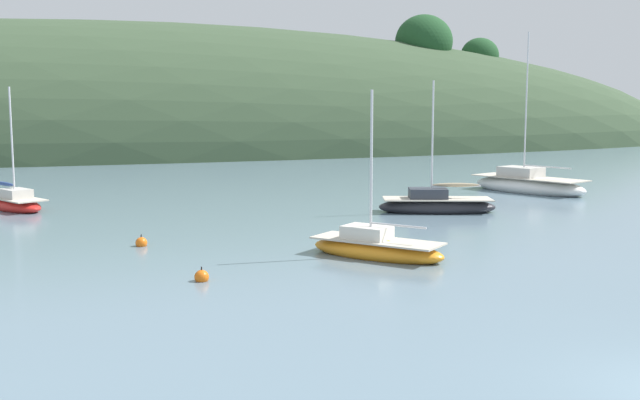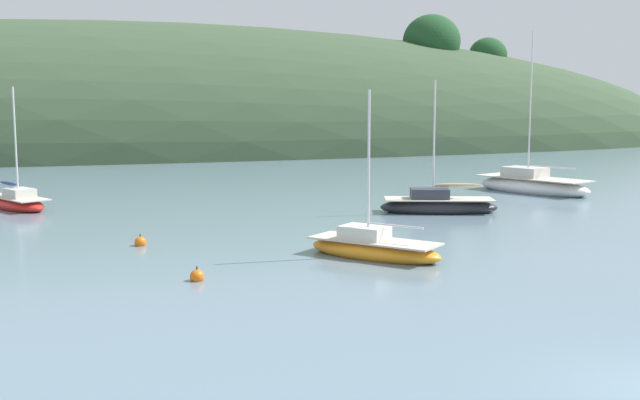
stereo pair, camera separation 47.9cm
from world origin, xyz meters
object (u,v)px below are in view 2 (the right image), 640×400
Objects in this scene: sailboat_grey_yawl at (532,185)px; mooring_buoy_channel at (197,277)px; sailboat_cream_ketch at (438,205)px; sailboat_black_sloop at (373,248)px; mooring_buoy_inner at (140,242)px; sailboat_blue_center at (17,202)px.

mooring_buoy_channel is (-23.23, -16.07, -0.32)m from sailboat_grey_yawl.
sailboat_black_sloop is (-7.35, -8.93, -0.04)m from sailboat_cream_ketch.
mooring_buoy_channel is 1.00× the size of mooring_buoy_inner.
sailboat_blue_center is 13.36m from mooring_buoy_inner.
sailboat_cream_ketch reaches higher than sailboat_blue_center.
sailboat_grey_yawl reaches higher than mooring_buoy_channel.
sailboat_cream_ketch is at bearing 37.06° from mooring_buoy_channel.
sailboat_blue_center is (-19.63, 8.39, -0.03)m from sailboat_cream_ketch.
sailboat_blue_center is at bearing 156.85° from sailboat_cream_ketch.
sailboat_black_sloop is at bearing -54.67° from sailboat_blue_center.
sailboat_cream_ketch reaches higher than mooring_buoy_inner.
mooring_buoy_channel is (-6.42, -1.48, -0.20)m from sailboat_black_sloop.
sailboat_black_sloop is at bearing -139.04° from sailboat_grey_yawl.
sailboat_black_sloop is 11.04× the size of mooring_buoy_inner.
sailboat_cream_ketch is 15.33m from mooring_buoy_inner.
sailboat_grey_yawl is 22.26m from sailboat_black_sloop.
sailboat_grey_yawl is (9.46, 5.66, 0.08)m from sailboat_cream_ketch.
mooring_buoy_channel is at bearing -81.04° from mooring_buoy_inner.
mooring_buoy_channel is at bearing -167.06° from sailboat_black_sloop.
sailboat_black_sloop is (-16.81, -14.59, -0.13)m from sailboat_grey_yawl.
sailboat_cream_ketch reaches higher than mooring_buoy_channel.
sailboat_cream_ketch is at bearing 50.53° from sailboat_black_sloop.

